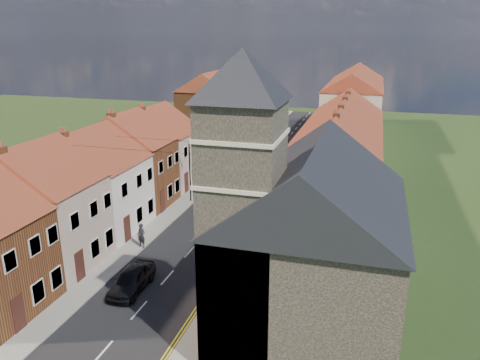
{
  "coord_description": "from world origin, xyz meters",
  "views": [
    {
      "loc": [
        12.41,
        -19.41,
        15.85
      ],
      "look_at": [
        1.77,
        17.51,
        3.5
      ],
      "focal_mm": 35.0,
      "sensor_mm": 36.0,
      "label": 1
    }
  ],
  "objects_px": {
    "lamppost": "(191,167)",
    "car_distant": "(271,130)",
    "pedestrian_right": "(240,260)",
    "pedestrian_left": "(141,236)",
    "car_far": "(265,138)",
    "car_near": "(132,280)",
    "church": "(304,228)"
  },
  "relations": [
    {
      "from": "car_distant",
      "to": "pedestrian_right",
      "type": "height_order",
      "value": "pedestrian_right"
    },
    {
      "from": "pedestrian_left",
      "to": "car_distant",
      "type": "bearing_deg",
      "value": 99.3
    },
    {
      "from": "lamppost",
      "to": "pedestrian_left",
      "type": "relative_size",
      "value": 3.19
    },
    {
      "from": "car_distant",
      "to": "pedestrian_left",
      "type": "distance_m",
      "value": 43.39
    },
    {
      "from": "lamppost",
      "to": "pedestrian_right",
      "type": "relative_size",
      "value": 3.91
    },
    {
      "from": "lamppost",
      "to": "car_distant",
      "type": "height_order",
      "value": "lamppost"
    },
    {
      "from": "car_far",
      "to": "pedestrian_left",
      "type": "xyz_separation_m",
      "value": [
        -0.82,
        -37.43,
        0.46
      ]
    },
    {
      "from": "car_near",
      "to": "car_far",
      "type": "relative_size",
      "value": 1.05
    },
    {
      "from": "lamppost",
      "to": "pedestrian_right",
      "type": "xyz_separation_m",
      "value": [
        8.23,
        -11.8,
        -2.65
      ]
    },
    {
      "from": "church",
      "to": "car_distant",
      "type": "relative_size",
      "value": 3.47
    },
    {
      "from": "car_near",
      "to": "pedestrian_left",
      "type": "bearing_deg",
      "value": 109.5
    },
    {
      "from": "car_far",
      "to": "pedestrian_right",
      "type": "relative_size",
      "value": 2.7
    },
    {
      "from": "pedestrian_right",
      "to": "pedestrian_left",
      "type": "bearing_deg",
      "value": -4.68
    },
    {
      "from": "pedestrian_right",
      "to": "church",
      "type": "bearing_deg",
      "value": 140.19
    },
    {
      "from": "pedestrian_left",
      "to": "lamppost",
      "type": "bearing_deg",
      "value": 100.58
    },
    {
      "from": "car_near",
      "to": "pedestrian_left",
      "type": "height_order",
      "value": "pedestrian_left"
    },
    {
      "from": "car_distant",
      "to": "car_far",
      "type": "bearing_deg",
      "value": -105.97
    },
    {
      "from": "car_distant",
      "to": "pedestrian_left",
      "type": "bearing_deg",
      "value": -109.7
    },
    {
      "from": "lamppost",
      "to": "pedestrian_left",
      "type": "bearing_deg",
      "value": -89.39
    },
    {
      "from": "church",
      "to": "pedestrian_left",
      "type": "xyz_separation_m",
      "value": [
        -13.06,
        6.23,
        -4.82
      ]
    },
    {
      "from": "lamppost",
      "to": "car_far",
      "type": "distance_m",
      "value": 27.16
    },
    {
      "from": "car_far",
      "to": "church",
      "type": "bearing_deg",
      "value": -81.95
    },
    {
      "from": "car_far",
      "to": "car_distant",
      "type": "bearing_deg",
      "value": 85.46
    },
    {
      "from": "lamppost",
      "to": "car_distant",
      "type": "xyz_separation_m",
      "value": [
        0.61,
        32.94,
        -2.93
      ]
    },
    {
      "from": "car_near",
      "to": "church",
      "type": "bearing_deg",
      "value": -5.41
    },
    {
      "from": "car_near",
      "to": "car_far",
      "type": "distance_m",
      "value": 43.04
    },
    {
      "from": "car_far",
      "to": "pedestrian_left",
      "type": "bearing_deg",
      "value": -98.86
    },
    {
      "from": "church",
      "to": "car_near",
      "type": "relative_size",
      "value": 3.49
    },
    {
      "from": "church",
      "to": "pedestrian_left",
      "type": "relative_size",
      "value": 8.08
    },
    {
      "from": "pedestrian_left",
      "to": "car_near",
      "type": "bearing_deg",
      "value": -58.54
    },
    {
      "from": "car_distant",
      "to": "pedestrian_left",
      "type": "xyz_separation_m",
      "value": [
        -0.5,
        -43.39,
        0.45
      ]
    },
    {
      "from": "car_near",
      "to": "car_distant",
      "type": "bearing_deg",
      "value": 89.99
    }
  ]
}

